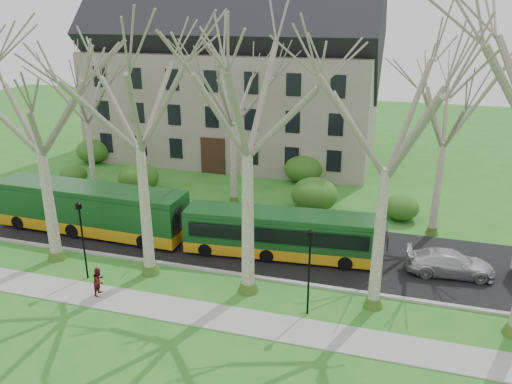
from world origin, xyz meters
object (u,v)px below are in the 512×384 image
at_px(sedan, 450,263).
at_px(pedestrian_b, 99,281).
at_px(bus_follow, 279,233).
at_px(bus_lead, 91,209).

distance_m(sedan, pedestrian_b, 18.50).
height_order(bus_follow, pedestrian_b, bus_follow).
bearing_deg(sedan, bus_follow, 87.68).
relative_size(bus_follow, pedestrian_b, 7.48).
bearing_deg(bus_lead, sedan, 3.15).
bearing_deg(pedestrian_b, bus_follow, -48.89).
distance_m(bus_lead, sedan, 21.79).
distance_m(bus_lead, bus_follow, 12.36).
relative_size(sedan, pedestrian_b, 3.12).
distance_m(bus_follow, pedestrian_b, 10.21).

